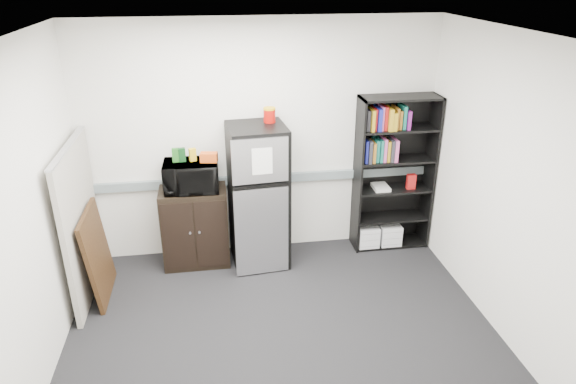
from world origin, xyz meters
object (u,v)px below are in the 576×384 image
at_px(cabinet, 195,226).
at_px(microwave, 191,176).
at_px(cubicle_partition, 81,222).
at_px(bookshelf, 392,171).
at_px(refrigerator, 258,197).

height_order(cabinet, microwave, microwave).
xyz_separation_m(cubicle_partition, cabinet, (1.10, 0.42, -0.35)).
xyz_separation_m(bookshelf, refrigerator, (-1.59, -0.15, -0.16)).
bearing_deg(refrigerator, bookshelf, 0.28).
relative_size(bookshelf, refrigerator, 1.14).
bearing_deg(refrigerator, cabinet, 168.67).
xyz_separation_m(cubicle_partition, microwave, (1.10, 0.40, 0.27)).
bearing_deg(bookshelf, cabinet, -178.37).
bearing_deg(refrigerator, microwave, 169.93).
relative_size(cubicle_partition, cabinet, 1.77).
height_order(bookshelf, refrigerator, bookshelf).
bearing_deg(cabinet, refrigerator, -6.36).
bearing_deg(microwave, refrigerator, -4.01).
relative_size(cubicle_partition, microwave, 2.79).
height_order(bookshelf, cabinet, bookshelf).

